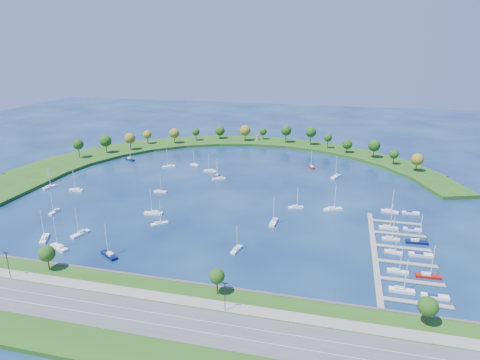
% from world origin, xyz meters
% --- Properties ---
extents(ground, '(700.00, 700.00, 0.00)m').
position_xyz_m(ground, '(0.00, 0.00, 0.00)').
color(ground, '#081846').
rests_on(ground, ground).
extents(south_shoreline, '(420.00, 43.10, 11.60)m').
position_xyz_m(south_shoreline, '(0.03, -122.88, 1.00)').
color(south_shoreline, '#234F15').
rests_on(south_shoreline, ground).
extents(breakwater, '(286.74, 247.64, 2.00)m').
position_xyz_m(breakwater, '(-46.33, 48.72, 0.99)').
color(breakwater, '#234F15').
rests_on(breakwater, ground).
extents(breakwater_trees, '(238.34, 97.16, 14.97)m').
position_xyz_m(breakwater_trees, '(-13.20, 87.58, 10.68)').
color(breakwater_trees, '#382314').
rests_on(breakwater_trees, breakwater).
extents(harbor_tower, '(2.60, 2.60, 4.10)m').
position_xyz_m(harbor_tower, '(-7.92, 118.75, 4.11)').
color(harbor_tower, gray).
rests_on(harbor_tower, breakwater).
extents(dock_system, '(24.28, 82.00, 1.60)m').
position_xyz_m(dock_system, '(85.30, -61.00, 0.35)').
color(dock_system, gray).
rests_on(dock_system, ground).
extents(moored_boat_0, '(9.46, 6.41, 13.62)m').
position_xyz_m(moored_boat_0, '(59.91, -19.29, 0.96)').
color(moored_boat_0, white).
rests_on(moored_boat_0, ground).
extents(moored_boat_1, '(5.77, 8.12, 11.78)m').
position_xyz_m(moored_boat_1, '(43.03, 53.76, 0.90)').
color(moored_boat_1, maroon).
rests_on(moored_boat_1, ground).
extents(moored_boat_2, '(8.77, 6.75, 12.93)m').
position_xyz_m(moored_boat_2, '(-51.71, 31.25, 0.93)').
color(moored_boat_2, white).
rests_on(moored_boat_2, ground).
extents(moored_boat_3, '(5.09, 9.33, 13.21)m').
position_xyz_m(moored_boat_3, '(-48.27, -75.66, 0.94)').
color(moored_boat_3, white).
rests_on(moored_boat_3, ground).
extents(moored_boat_4, '(6.62, 9.76, 14.06)m').
position_xyz_m(moored_boat_4, '(60.05, 36.19, 0.97)').
color(moored_boat_4, white).
rests_on(moored_boat_4, ground).
extents(moored_boat_5, '(6.42, 9.28, 13.41)m').
position_xyz_m(moored_boat_5, '(-60.50, -83.85, 0.95)').
color(moored_boat_5, white).
rests_on(moored_boat_5, ground).
extents(moored_boat_6, '(8.32, 2.47, 12.16)m').
position_xyz_m(moored_boat_6, '(-84.81, -25.34, 0.91)').
color(moored_boat_6, white).
rests_on(moored_boat_6, ground).
extents(moored_boat_7, '(8.21, 2.59, 11.95)m').
position_xyz_m(moored_boat_7, '(-21.36, 28.76, 0.90)').
color(moored_boat_7, white).
rests_on(moored_boat_7, ground).
extents(moored_boat_8, '(9.83, 6.29, 14.06)m').
position_xyz_m(moored_boat_8, '(-49.03, -89.42, 0.97)').
color(moored_boat_8, white).
rests_on(moored_boat_8, ground).
extents(moored_boat_9, '(9.45, 7.29, 13.94)m').
position_xyz_m(moored_boat_9, '(-25.43, -90.06, 0.97)').
color(moored_boat_9, '#09113D').
rests_on(moored_boat_9, ground).
extents(moored_boat_10, '(7.21, 4.17, 10.23)m').
position_xyz_m(moored_boat_10, '(-36.12, 39.96, 0.86)').
color(moored_boat_10, white).
rests_on(moored_boat_10, ground).
extents(moored_boat_11, '(9.36, 4.04, 13.32)m').
position_xyz_m(moored_boat_11, '(-26.67, -46.29, 0.95)').
color(moored_boat_11, white).
rests_on(moored_boat_11, ground).
extents(moored_boat_12, '(8.42, 5.81, 12.15)m').
position_xyz_m(moored_boat_12, '(-10.94, 14.36, 0.91)').
color(moored_boat_12, white).
rests_on(moored_boat_12, ground).
extents(moored_boat_13, '(3.28, 8.34, 11.93)m').
position_xyz_m(moored_boat_13, '(-13.47, 18.33, 0.90)').
color(moored_boat_13, '#09113D').
rests_on(moored_boat_13, ground).
extents(moored_boat_14, '(7.90, 4.78, 11.24)m').
position_xyz_m(moored_boat_14, '(41.25, -21.21, 0.88)').
color(moored_boat_14, white).
rests_on(moored_boat_14, ground).
extents(moored_boat_15, '(4.75, 8.28, 11.74)m').
position_xyz_m(moored_boat_15, '(-103.17, -24.71, 0.90)').
color(moored_boat_15, white).
rests_on(moored_boat_15, ground).
extents(moored_boat_16, '(3.51, 7.77, 11.03)m').
position_xyz_m(moored_boat_16, '(22.88, -73.06, 0.88)').
color(moored_boat_16, white).
rests_on(moored_boat_16, ground).
extents(moored_boat_17, '(7.54, 2.80, 10.83)m').
position_xyz_m(moored_boat_17, '(-36.68, -16.30, 0.87)').
color(moored_boat_17, white).
rests_on(moored_boat_17, ground).
extents(moored_boat_18, '(7.43, 7.08, 11.80)m').
position_xyz_m(moored_boat_18, '(-18.67, -56.99, 0.90)').
color(moored_boat_18, white).
rests_on(moored_boat_18, ground).
extents(moored_boat_19, '(2.53, 7.49, 10.83)m').
position_xyz_m(moored_boat_19, '(-76.13, -56.42, 0.87)').
color(moored_boat_19, white).
rests_on(moored_boat_19, ground).
extents(moored_boat_20, '(8.95, 6.77, 13.14)m').
position_xyz_m(moored_boat_20, '(-86.23, 41.18, 0.94)').
color(moored_boat_20, '#09113D').
rests_on(moored_boat_20, ground).
extents(moored_boat_21, '(3.03, 9.27, 13.45)m').
position_xyz_m(moored_boat_21, '(33.32, -42.50, 0.95)').
color(moored_boat_21, white).
rests_on(moored_boat_21, ground).
extents(docked_boat_0, '(8.55, 2.50, 12.53)m').
position_xyz_m(docked_boat_0, '(85.51, -87.99, 0.92)').
color(docked_boat_0, white).
rests_on(docked_boat_0, ground).
extents(docked_boat_1, '(8.83, 2.58, 1.79)m').
position_xyz_m(docked_boat_1, '(95.97, -89.16, 0.66)').
color(docked_boat_1, white).
rests_on(docked_boat_1, ground).
extents(docked_boat_2, '(7.68, 2.58, 11.12)m').
position_xyz_m(docked_boat_2, '(85.53, -75.09, 0.88)').
color(docked_boat_2, white).
rests_on(docked_boat_2, ground).
extents(docked_boat_3, '(9.02, 2.83, 13.13)m').
position_xyz_m(docked_boat_3, '(96.00, -75.91, 0.94)').
color(docked_boat_3, maroon).
rests_on(docked_boat_3, ground).
extents(docked_boat_4, '(7.46, 3.05, 10.64)m').
position_xyz_m(docked_boat_4, '(85.54, -59.74, 0.87)').
color(docked_boat_4, white).
rests_on(docked_boat_4, ground).
extents(docked_boat_5, '(9.39, 3.13, 1.89)m').
position_xyz_m(docked_boat_5, '(95.96, -59.51, 0.69)').
color(docked_boat_5, white).
rests_on(docked_boat_5, ground).
extents(docked_boat_6, '(7.39, 2.12, 10.84)m').
position_xyz_m(docked_boat_6, '(85.53, -47.38, 0.87)').
color(docked_boat_6, white).
rests_on(docked_boat_6, ground).
extents(docked_boat_7, '(9.27, 3.05, 13.44)m').
position_xyz_m(docked_boat_7, '(96.00, -47.98, 0.95)').
color(docked_boat_7, '#09113D').
rests_on(docked_boat_7, ground).
extents(docked_boat_8, '(8.46, 2.68, 12.31)m').
position_xyz_m(docked_boat_8, '(85.52, -35.88, 0.92)').
color(docked_boat_8, white).
rests_on(docked_boat_8, ground).
extents(docked_boat_9, '(8.03, 2.41, 1.63)m').
position_xyz_m(docked_boat_9, '(95.98, -34.80, 0.60)').
color(docked_boat_9, white).
rests_on(docked_boat_9, ground).
extents(docked_boat_10, '(8.58, 3.56, 12.24)m').
position_xyz_m(docked_boat_10, '(87.92, -15.26, 0.91)').
color(docked_boat_10, white).
rests_on(docked_boat_10, ground).
extents(docked_boat_11, '(8.20, 2.47, 1.66)m').
position_xyz_m(docked_boat_11, '(97.88, -14.52, 0.61)').
color(docked_boat_11, white).
rests_on(docked_boat_11, ground).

